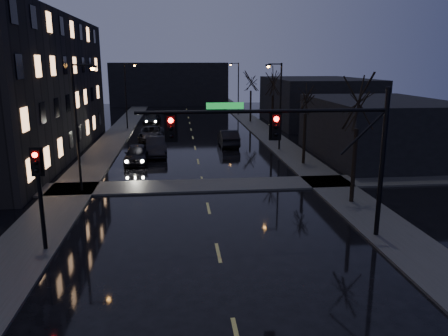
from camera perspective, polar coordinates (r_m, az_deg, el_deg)
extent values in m
cube|color=#2D2D2B|center=(45.69, -14.68, 3.12)|extent=(3.00, 140.00, 0.12)
cube|color=#2D2D2B|center=(46.28, 6.64, 3.61)|extent=(3.00, 140.00, 0.12)
cube|color=#2D2D2B|center=(29.12, -2.68, -2.29)|extent=(40.00, 3.00, 0.12)
cube|color=black|center=(42.22, -27.12, 9.39)|extent=(12.00, 30.00, 12.00)
cube|color=black|center=(39.76, 19.55, 4.84)|extent=(10.00, 14.00, 5.00)
cube|color=black|center=(60.60, 11.96, 8.57)|extent=(12.00, 18.00, 6.00)
cube|color=black|center=(87.56, -7.12, 10.88)|extent=(22.00, 10.00, 8.00)
cylinder|color=black|center=(21.12, 19.94, 0.39)|extent=(0.22, 0.22, 7.00)
cylinder|color=black|center=(18.93, 5.29, 7.39)|extent=(11.00, 0.16, 0.16)
cylinder|color=black|center=(20.43, 17.75, 4.42)|extent=(2.05, 0.10, 2.05)
cube|color=#0C591E|center=(18.65, 0.13, 8.12)|extent=(1.60, 0.04, 0.28)
cube|color=black|center=(18.65, -6.94, 5.24)|extent=(0.35, 0.28, 1.05)
sphere|color=#FF0705|center=(18.45, -6.98, 6.18)|extent=(0.22, 0.22, 0.22)
cube|color=black|center=(19.12, 6.73, 5.45)|extent=(0.35, 0.28, 1.05)
sphere|color=#FF0705|center=(18.92, 6.86, 6.37)|extent=(0.22, 0.22, 0.22)
cylinder|color=black|center=(20.23, -22.78, -4.24)|extent=(0.18, 0.18, 4.40)
cube|color=black|center=(19.79, -23.26, 0.73)|extent=(0.35, 0.28, 1.05)
sphere|color=#FF0705|center=(19.58, -23.48, 1.57)|extent=(0.22, 0.22, 0.22)
cylinder|color=black|center=(26.16, 16.58, 0.16)|extent=(0.24, 0.24, 4.40)
cylinder|color=black|center=(35.43, 10.44, 3.69)|extent=(0.24, 0.24, 4.12)
cylinder|color=black|center=(46.89, 6.33, 6.56)|extent=(0.24, 0.24, 4.68)
cylinder|color=black|center=(60.58, 3.49, 8.02)|extent=(0.24, 0.24, 4.29)
cylinder|color=black|center=(28.43, -18.66, 4.75)|extent=(0.16, 0.16, 8.00)
cylinder|color=black|center=(28.02, -18.05, 12.70)|extent=(1.20, 0.10, 0.10)
cube|color=black|center=(27.91, -16.80, 12.58)|extent=(0.50, 0.25, 0.15)
sphere|color=orange|center=(27.91, -16.79, 12.37)|extent=(0.28, 0.28, 0.28)
cylinder|color=black|center=(54.96, -12.70, 9.09)|extent=(0.16, 0.16, 8.00)
cylinder|color=black|center=(54.74, -12.27, 13.18)|extent=(1.20, 0.10, 0.10)
cube|color=black|center=(54.68, -11.63, 13.11)|extent=(0.50, 0.25, 0.15)
sphere|color=orange|center=(54.69, -11.62, 13.00)|extent=(0.28, 0.28, 0.28)
cylinder|color=black|center=(40.76, 7.36, 7.83)|extent=(0.16, 0.16, 8.00)
cylinder|color=black|center=(40.43, 6.68, 13.34)|extent=(1.20, 0.10, 0.10)
cube|color=black|center=(40.30, 5.82, 13.22)|extent=(0.50, 0.25, 0.15)
sphere|color=orange|center=(40.30, 5.82, 13.08)|extent=(0.28, 0.28, 0.28)
cylinder|color=black|center=(68.23, 1.88, 10.23)|extent=(0.16, 0.16, 8.00)
cylinder|color=black|center=(68.03, 1.40, 13.51)|extent=(1.20, 0.10, 0.10)
cube|color=black|center=(67.95, 0.88, 13.42)|extent=(0.50, 0.25, 0.15)
sphere|color=orange|center=(67.95, 0.88, 13.34)|extent=(0.28, 0.28, 0.28)
imported|color=black|center=(36.30, -11.32, 1.82)|extent=(1.87, 4.57, 1.55)
imported|color=black|center=(39.01, -8.87, 2.82)|extent=(2.07, 5.15, 1.66)
imported|color=black|center=(46.77, -9.46, 4.48)|extent=(2.56, 5.45, 1.51)
imported|color=black|center=(59.49, -9.41, 6.34)|extent=(2.45, 4.88, 1.36)
imported|color=black|center=(43.06, 0.55, 3.95)|extent=(1.82, 4.92, 1.61)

